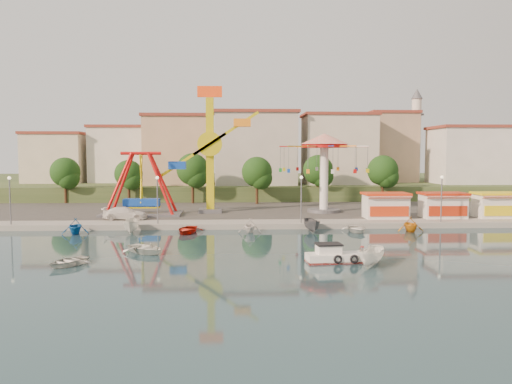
{
  "coord_description": "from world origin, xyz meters",
  "views": [
    {
      "loc": [
        0.5,
        -42.35,
        8.26
      ],
      "look_at": [
        2.96,
        14.0,
        4.0
      ],
      "focal_mm": 35.0,
      "sensor_mm": 36.0,
      "label": 1
    }
  ],
  "objects": [
    {
      "name": "tree_5",
      "position": [
        24.0,
        35.54,
        5.71
      ],
      "size": [
        4.83,
        4.83,
        7.54
      ],
      "color": "#382314",
      "rests_on": "quay_deck"
    },
    {
      "name": "booth_right",
      "position": [
        32.34,
        16.49,
        2.16
      ],
      "size": [
        5.4,
        3.78,
        3.08
      ],
      "color": "white",
      "rests_on": "quay_deck"
    },
    {
      "name": "booth_left",
      "position": [
        18.66,
        16.49,
        2.16
      ],
      "size": [
        5.4,
        3.78,
        3.08
      ],
      "color": "white",
      "rests_on": "quay_deck"
    },
    {
      "name": "pirate_ship_ride",
      "position": [
        -11.18,
        20.77,
        4.39
      ],
      "size": [
        10.0,
        5.0,
        8.0
      ],
      "color": "#59595E",
      "rests_on": "quay_deck"
    },
    {
      "name": "building_3",
      "position": [
        5.6,
        48.8,
        7.6
      ],
      "size": [
        12.59,
        10.5,
        9.2
      ],
      "primitive_type": "cube",
      "color": "beige",
      "rests_on": "hill_terrace"
    },
    {
      "name": "moored_boat_3",
      "position": [
        -4.45,
        9.8,
        0.4
      ],
      "size": [
        3.44,
        4.32,
        0.8
      ],
      "primitive_type": "imported",
      "rotation": [
        0.0,
        0.0,
        -0.19
      ],
      "color": "#B01B0E",
      "rests_on": "ground"
    },
    {
      "name": "moored_boat_4",
      "position": [
        2.13,
        9.8,
        0.76
      ],
      "size": [
        2.77,
        3.12,
        1.52
      ],
      "primitive_type": "imported",
      "rotation": [
        0.0,
        0.0,
        -0.11
      ],
      "color": "silver",
      "rests_on": "ground"
    },
    {
      "name": "tree_3",
      "position": [
        4.0,
        34.36,
        5.55
      ],
      "size": [
        4.68,
        4.68,
        7.32
      ],
      "color": "#382314",
      "rests_on": "quay_deck"
    },
    {
      "name": "ground",
      "position": [
        0.0,
        0.0,
        0.0
      ],
      "size": [
        200.0,
        200.0,
        0.0
      ],
      "primitive_type": "plane",
      "color": "#142E39",
      "rests_on": "ground"
    },
    {
      "name": "rowboat_b",
      "position": [
        -11.88,
        -5.28,
        0.34
      ],
      "size": [
        3.75,
        4.06,
        0.68
      ],
      "primitive_type": "imported",
      "rotation": [
        0.0,
        0.0,
        -0.56
      ],
      "color": "beige",
      "rests_on": "ground"
    },
    {
      "name": "moored_boat_7",
      "position": [
        19.34,
        9.8,
        0.82
      ],
      "size": [
        2.92,
        3.32,
        1.65
      ],
      "primitive_type": "imported",
      "rotation": [
        0.0,
        0.0,
        -0.07
      ],
      "color": "orange",
      "rests_on": "ground"
    },
    {
      "name": "lamp_post_2",
      "position": [
        8.0,
        13.0,
        3.1
      ],
      "size": [
        0.14,
        0.14,
        5.0
      ],
      "primitive_type": "cylinder",
      "color": "#59595E",
      "rests_on": "quay_deck"
    },
    {
      "name": "tree_1",
      "position": [
        -16.0,
        36.24,
        5.2
      ],
      "size": [
        4.35,
        4.35,
        6.8
      ],
      "color": "#382314",
      "rests_on": "quay_deck"
    },
    {
      "name": "lamp_post_3",
      "position": [
        24.0,
        13.0,
        3.1
      ],
      "size": [
        0.14,
        0.14,
        5.0
      ],
      "primitive_type": "cylinder",
      "color": "#59595E",
      "rests_on": "quay_deck"
    },
    {
      "name": "moored_boat_6",
      "position": [
        13.5,
        9.8,
        0.38
      ],
      "size": [
        2.75,
        3.76,
        0.76
      ],
      "primitive_type": "imported",
      "rotation": [
        0.0,
        0.0,
        0.03
      ],
      "color": "silver",
      "rests_on": "ground"
    },
    {
      "name": "building_6",
      "position": [
        44.15,
        48.77,
        9.18
      ],
      "size": [
        8.23,
        8.98,
        12.36
      ],
      "primitive_type": "cube",
      "color": "silver",
      "rests_on": "hill_terrace"
    },
    {
      "name": "building_5",
      "position": [
        32.37,
        50.33,
        8.61
      ],
      "size": [
        12.77,
        10.96,
        11.21
      ],
      "primitive_type": "cube",
      "color": "tan",
      "rests_on": "hill_terrace"
    },
    {
      "name": "moored_boat_5",
      "position": [
        8.74,
        9.8,
        0.74
      ],
      "size": [
        1.66,
        3.92,
        1.49
      ],
      "primitive_type": "imported",
      "rotation": [
        0.0,
        0.0,
        0.06
      ],
      "color": "#525256",
      "rests_on": "ground"
    },
    {
      "name": "moored_boat_1",
      "position": [
        -16.04,
        9.8,
        0.83
      ],
      "size": [
        3.29,
        3.63,
        1.66
      ],
      "primitive_type": "imported",
      "rotation": [
        0.0,
        0.0,
        0.2
      ],
      "color": "#135CA9",
      "rests_on": "ground"
    },
    {
      "name": "quay_deck",
      "position": [
        0.0,
        62.0,
        0.3
      ],
      "size": [
        200.0,
        100.0,
        0.6
      ],
      "primitive_type": "cube",
      "color": "#9E998E",
      "rests_on": "ground"
    },
    {
      "name": "lamp_post_0",
      "position": [
        -24.0,
        13.0,
        3.1
      ],
      "size": [
        0.14,
        0.14,
        5.0
      ],
      "primitive_type": "cylinder",
      "color": "#59595E",
      "rests_on": "quay_deck"
    },
    {
      "name": "van",
      "position": [
        -12.35,
        16.57,
        1.34
      ],
      "size": [
        5.14,
        2.17,
        1.48
      ],
      "primitive_type": "imported",
      "rotation": [
        0.0,
        0.0,
        1.59
      ],
      "color": "white",
      "rests_on": "quay_deck"
    },
    {
      "name": "rowboat_a",
      "position": [
        -6.93,
        -0.72,
        0.4
      ],
      "size": [
        4.76,
        4.69,
        0.81
      ],
      "primitive_type": "imported",
      "rotation": [
        0.0,
        0.0,
        0.83
      ],
      "color": "white",
      "rests_on": "ground"
    },
    {
      "name": "building_1",
      "position": [
        -21.33,
        51.38,
        7.32
      ],
      "size": [
        12.33,
        9.01,
        8.63
      ],
      "primitive_type": "cube",
      "color": "silver",
      "rests_on": "hill_terrace"
    },
    {
      "name": "asphalt_pad",
      "position": [
        0.0,
        30.0,
        0.6
      ],
      "size": [
        90.0,
        28.0,
        0.01
      ],
      "primitive_type": "cube",
      "color": "#4C4944",
      "rests_on": "quay_deck"
    },
    {
      "name": "wave_swinger",
      "position": [
        12.38,
        23.12,
        8.2
      ],
      "size": [
        11.6,
        11.6,
        10.4
      ],
      "color": "#59595E",
      "rests_on": "quay_deck"
    },
    {
      "name": "cabin_motorboat",
      "position": [
        8.14,
        -4.86,
        0.42
      ],
      "size": [
        4.59,
        2.08,
        1.57
      ],
      "rotation": [
        0.0,
        0.0,
        0.09
      ],
      "color": "white",
      "rests_on": "ground"
    },
    {
      "name": "lamp_post_1",
      "position": [
        -8.0,
        13.0,
        3.1
      ],
      "size": [
        0.14,
        0.14,
        5.0
      ],
      "primitive_type": "cylinder",
      "color": "#59595E",
      "rests_on": "quay_deck"
    },
    {
      "name": "hill_terrace",
      "position": [
        0.0,
        67.0,
        1.5
      ],
      "size": [
        200.0,
        60.0,
        3.0
      ],
      "primitive_type": "cube",
      "color": "#384C26",
      "rests_on": "ground"
    },
    {
      "name": "building_2",
      "position": [
        -8.19,
        51.96,
        8.62
      ],
      "size": [
        11.95,
        9.28,
        11.23
      ],
      "primitive_type": "cube",
      "color": "tan",
      "rests_on": "hill_terrace"
    },
    {
      "name": "tree_0",
      "position": [
        -26.0,
        36.98,
        5.47
      ],
      "size": [
        4.6,
        4.6,
        7.19
      ],
      "color": "#382314",
      "rests_on": "quay_deck"
    },
    {
      "name": "tree_4",
      "position": [
        14.0,
        37.35,
        5.75
      ],
      "size": [
        4.86,
        4.86,
        7.6
      ],
      "color": "#382314",
      "rests_on": "quay_deck"
    },
    {
      "name": "booth_mid",
      "position": [
        25.67,
        16.49,
        2.16
      ],
      "size": [
        5.4,
        3.78,
        3.08
      ],
      "color": "white",
      "rests_on": "quay_deck"
    },
    {
      "name": "skiff",
      "position": [
        10.61,
        -6.45,
        0.73
      ],
      "size": [
        3.31,
        3.91,
        1.46
      ],
      "primitive_type": "imported",
      "rotation": [
        0.0,
        0.0,
        -0.61
      ],
      "color": "white",
      "rests_on": "ground"
    },
    {
      "name": "building_4",
      "position": [
        19.07,
        52.2,
        7.62
      ],
      "size": [
        10.75,
        9.23,
        9.24
      ],
      "primitive_type": "cube",
      "color": "beige",
      "rests_on": "hill_terrace"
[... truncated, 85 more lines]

